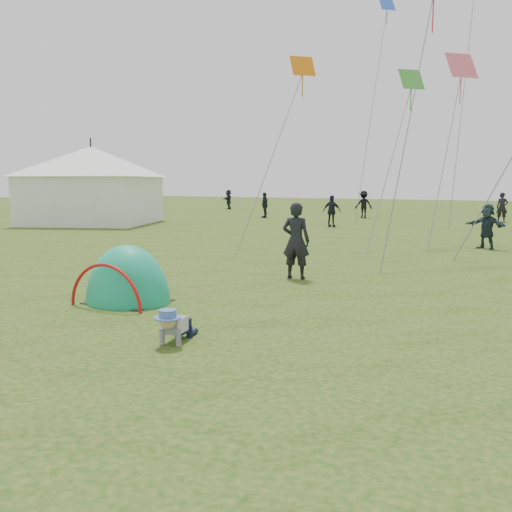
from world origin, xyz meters
The scene contains 15 objects.
ground centered at (0.00, 0.00, 0.00)m, with size 140.00×140.00×0.00m, color #143F0B.
crawling_toddler centered at (-0.07, 0.19, 0.27)m, with size 0.50×0.72×0.55m, color black, non-canonical shape.
popup_tent centered at (-2.58, 2.04, 0.00)m, with size 1.75×1.44×2.27m, color #10A55E.
standing_adult centered at (-0.85, 6.13, 0.93)m, with size 0.68×0.45×1.86m, color black.
event_marquee centered at (-18.69, 17.44, 2.31)m, with size 6.72×6.72×4.62m, color white, non-canonical shape.
crowd_person_2 centered at (-5.97, 21.69, 0.83)m, with size 0.97×0.40×1.65m, color #1C212D.
crowd_person_5 centered at (-20.97, 35.79, 0.84)m, with size 1.55×0.49×1.67m, color #1D262E.
crowd_person_8 centered at (-12.63, 26.73, 0.83)m, with size 0.97×0.41×1.66m, color #1D252C.
crowd_person_9 centered at (-6.88, 29.69, 0.88)m, with size 1.14×0.66×1.77m, color black.
crowd_person_11 centered at (2.41, 15.06, 0.79)m, with size 1.47×0.47×1.59m, color #20313A.
crowd_person_12 centered at (1.48, 29.67, 0.87)m, with size 0.63×0.42×1.74m, color black.
diamond_kite_3 centered at (-0.52, 15.50, 6.12)m, with size 0.91×0.91×0.00m, color green.
diamond_kite_4 centered at (-5.53, 29.15, 13.02)m, with size 0.94×0.94×0.00m, color blue.
diamond_kite_5 centered at (0.78, 18.23, 6.96)m, with size 1.22×1.22×0.00m, color #D15461.
diamond_kite_7 centered at (-4.26, 13.98, 6.69)m, with size 0.91×0.91×0.00m, color #CF6504.
Camera 1 is at (4.91, -6.37, 2.35)m, focal length 40.00 mm.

